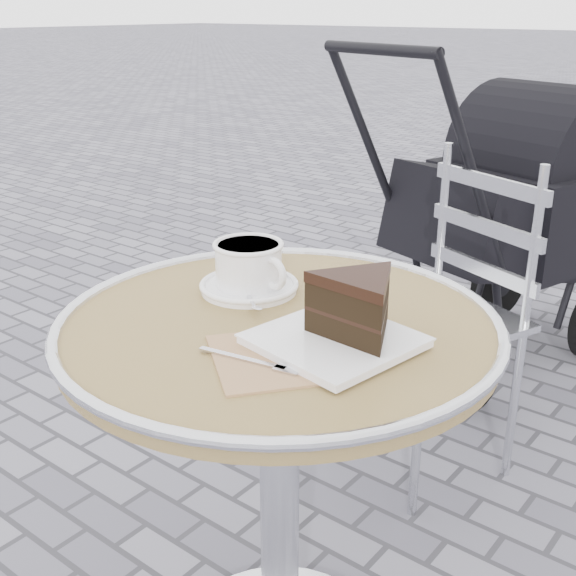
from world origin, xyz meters
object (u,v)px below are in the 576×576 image
Objects in this scene: cafe_table at (279,409)px; cake_plate_set at (351,314)px; bistro_chair at (460,280)px; baby_stroller at (512,223)px; cappuccino_set at (249,270)px.

cake_plate_set reaches higher than cafe_table.
cake_plate_set is at bearing -54.44° from bistro_chair.
bistro_chair reaches higher than cafe_table.
baby_stroller is at bearing 122.81° from bistro_chair.
cafe_table is 1.57m from baby_stroller.
bistro_chair is 0.74× the size of baby_stroller.
cappuccino_set is 1.51m from baby_stroller.
cafe_table is at bearing -63.62° from bistro_chair.
baby_stroller is at bearing 112.24° from cake_plate_set.
cappuccino_set is at bearing 150.44° from cafe_table.
baby_stroller is (-0.14, 0.71, -0.03)m from bistro_chair.
cafe_table is 0.25m from cappuccino_set.
cafe_table is 0.86× the size of bistro_chair.
cappuccino_set is 0.15× the size of baby_stroller.
bistro_chair is at bearing -61.56° from baby_stroller.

